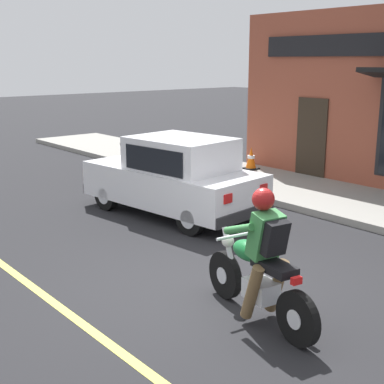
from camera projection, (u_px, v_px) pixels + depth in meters
name	position (u px, v px, depth m)	size (l,w,h in m)	color
ground_plane	(205.00, 287.00, 7.29)	(80.00, 80.00, 0.00)	black
sidewalk_curb	(284.00, 187.00, 12.75)	(2.60, 22.00, 0.14)	gray
motorcycle_with_rider	(260.00, 266.00, 6.22)	(0.66, 2.01, 1.62)	black
car_hatchback	(174.00, 177.00, 10.56)	(2.04, 3.93, 1.57)	black
traffic_cone	(251.00, 159.00, 14.41)	(0.36, 0.36, 0.60)	black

